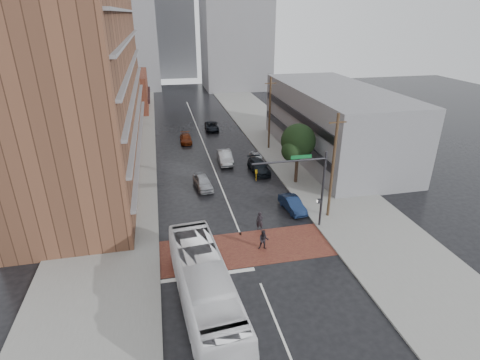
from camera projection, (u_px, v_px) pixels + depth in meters
ground at (247, 252)px, 30.38m from camera, size 160.00×160.00×0.00m
crosswalk at (246, 248)px, 30.82m from camera, size 14.00×5.00×0.02m
sidewalk_west at (122, 156)px, 50.41m from camera, size 9.00×90.00×0.15m
sidewalk_east at (284, 145)px, 54.89m from camera, size 9.00×90.00×0.15m
apartment_block at (83, 48)px, 43.35m from camera, size 10.00×44.00×28.00m
storefront_west at (127, 91)px, 74.78m from camera, size 8.00×16.00×7.00m
building_east at (334, 122)px, 49.60m from camera, size 11.00×26.00×9.00m
distant_tower_west at (118, 21)px, 90.70m from camera, size 18.00×16.00×32.00m
distant_tower_east at (236, 12)px, 89.99m from camera, size 16.00×14.00×36.00m
distant_tower_center at (173, 34)px, 110.22m from camera, size 12.00×10.00×24.00m
street_tree at (298, 143)px, 40.84m from camera, size 4.20×4.10×6.90m
signal_mast at (308, 180)px, 31.82m from camera, size 6.50×0.30×7.20m
utility_pole_near at (333, 166)px, 33.56m from camera, size 1.60×0.26×10.00m
utility_pole_far at (270, 113)px, 51.40m from camera, size 1.60×0.26×10.00m
transit_bus at (205, 289)px, 23.70m from camera, size 3.95×12.80×3.51m
pedestrian_a at (260, 221)px, 33.04m from camera, size 0.77×0.66×1.80m
pedestrian_b at (264, 240)px, 30.38m from camera, size 1.00×0.88×1.74m
car_travel_a at (203, 182)px, 41.16m from camera, size 2.14×4.37×1.44m
car_travel_b at (225, 157)px, 48.13m from camera, size 1.79×4.79×1.56m
car_travel_c at (186, 139)px, 55.82m from camera, size 1.76×4.15×1.20m
suv_travel at (212, 126)px, 61.78m from camera, size 2.42×4.77×1.29m
car_parked_near at (292, 204)px, 36.53m from camera, size 1.83×4.13×1.32m
car_parked_mid at (259, 167)px, 45.38m from camera, size 2.15×4.89×1.40m
car_parked_far at (257, 158)px, 48.33m from camera, size 1.78×3.78×1.25m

